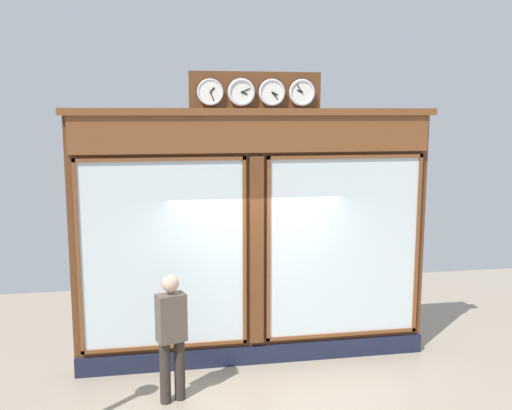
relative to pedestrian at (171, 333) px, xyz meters
name	(u,v)px	position (x,y,z in m)	size (l,w,h in m)	color
shop_facade	(254,237)	(-1.27, -1.06, 0.98)	(5.32, 0.42, 4.27)	#5B3319
pedestrian	(171,333)	(0.00, 0.00, 0.00)	(0.41, 0.33, 1.69)	#312A24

